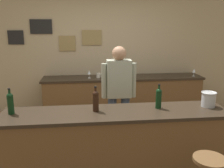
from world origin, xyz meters
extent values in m
plane|color=#4C3823|center=(0.00, 0.00, 0.00)|extent=(10.00, 10.00, 0.00)
cube|color=tan|center=(0.00, 2.03, 1.40)|extent=(6.00, 0.06, 2.80)
cube|color=black|center=(-1.70, 1.99, 1.67)|extent=(0.30, 0.02, 0.27)
cube|color=black|center=(-1.20, 1.99, 1.88)|extent=(0.43, 0.02, 0.28)
cube|color=#997F4C|center=(-0.70, 1.99, 1.55)|extent=(0.33, 0.02, 0.30)
cube|color=#997F4C|center=(-0.20, 1.99, 1.66)|extent=(0.40, 0.02, 0.30)
cube|color=brown|center=(0.00, -0.40, 0.44)|extent=(2.64, 0.57, 0.88)
cube|color=#2D2319|center=(0.00, -0.40, 0.90)|extent=(2.70, 0.60, 0.04)
cube|color=brown|center=(0.40, 1.65, 0.43)|extent=(3.13, 0.53, 0.86)
cube|color=#2D2319|center=(0.40, 1.65, 0.88)|extent=(3.20, 0.56, 0.04)
cylinder|color=#384766|center=(0.24, 0.41, 0.43)|extent=(0.13, 0.13, 0.86)
cylinder|color=#384766|center=(0.04, 0.41, 0.43)|extent=(0.13, 0.13, 0.86)
cube|color=#9EA38E|center=(0.14, 0.41, 1.14)|extent=(0.36, 0.20, 0.56)
sphere|color=#A87A5B|center=(0.14, 0.41, 1.51)|extent=(0.21, 0.21, 0.21)
cylinder|color=#9EA38E|center=(0.36, 0.41, 1.11)|extent=(0.08, 0.08, 0.52)
cylinder|color=#9EA38E|center=(-0.08, 0.41, 1.11)|extent=(0.08, 0.08, 0.52)
cylinder|color=brown|center=(0.81, -1.13, 0.66)|extent=(0.32, 0.32, 0.03)
cylinder|color=black|center=(-1.22, -0.34, 1.02)|extent=(0.07, 0.07, 0.20)
sphere|color=black|center=(-1.22, -0.34, 1.13)|extent=(0.07, 0.07, 0.07)
cylinder|color=black|center=(-1.22, -0.34, 1.17)|extent=(0.03, 0.03, 0.09)
cylinder|color=black|center=(-1.22, -0.34, 1.22)|extent=(0.03, 0.03, 0.02)
cylinder|color=black|center=(-0.24, -0.36, 1.02)|extent=(0.07, 0.07, 0.20)
sphere|color=black|center=(-0.24, -0.36, 1.13)|extent=(0.07, 0.07, 0.07)
cylinder|color=black|center=(-0.24, -0.36, 1.17)|extent=(0.03, 0.03, 0.09)
cylinder|color=black|center=(-0.24, -0.36, 1.22)|extent=(0.03, 0.03, 0.02)
cylinder|color=black|center=(0.53, -0.34, 1.02)|extent=(0.07, 0.07, 0.20)
sphere|color=black|center=(0.53, -0.34, 1.13)|extent=(0.07, 0.07, 0.07)
cylinder|color=black|center=(0.53, -0.34, 1.17)|extent=(0.03, 0.03, 0.09)
cylinder|color=black|center=(0.53, -0.34, 1.22)|extent=(0.03, 0.03, 0.02)
cylinder|color=#B7BABF|center=(1.17, -0.34, 1.01)|extent=(0.17, 0.17, 0.18)
torus|color=#B7BABF|center=(1.17, -0.34, 1.10)|extent=(0.19, 0.19, 0.02)
cylinder|color=silver|center=(-0.28, 1.61, 0.90)|extent=(0.06, 0.06, 0.00)
cylinder|color=silver|center=(-0.28, 1.61, 0.94)|extent=(0.01, 0.01, 0.07)
cone|color=silver|center=(-0.28, 1.61, 1.02)|extent=(0.07, 0.07, 0.08)
cylinder|color=silver|center=(0.25, 1.58, 0.90)|extent=(0.06, 0.06, 0.00)
cylinder|color=silver|center=(0.25, 1.58, 0.94)|extent=(0.01, 0.01, 0.07)
cone|color=silver|center=(0.25, 1.58, 1.02)|extent=(0.07, 0.07, 0.08)
cylinder|color=silver|center=(0.48, 1.73, 0.90)|extent=(0.06, 0.06, 0.00)
cylinder|color=silver|center=(0.48, 1.73, 0.94)|extent=(0.01, 0.01, 0.07)
cone|color=silver|center=(0.48, 1.73, 1.02)|extent=(0.07, 0.07, 0.08)
cylinder|color=silver|center=(1.84, 1.56, 0.90)|extent=(0.06, 0.06, 0.00)
cylinder|color=silver|center=(1.84, 1.56, 0.94)|extent=(0.01, 0.01, 0.07)
cone|color=silver|center=(1.84, 1.56, 1.02)|extent=(0.07, 0.07, 0.08)
cylinder|color=silver|center=(-0.10, 1.62, 0.95)|extent=(0.08, 0.08, 0.09)
torus|color=silver|center=(-0.04, 1.62, 0.95)|extent=(0.06, 0.01, 0.06)
camera|label=1|loc=(-0.36, -3.14, 1.92)|focal=39.55mm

